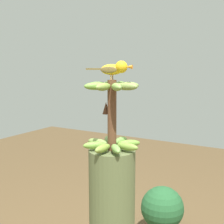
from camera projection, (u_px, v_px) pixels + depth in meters
banana_bunch at (112, 115)px, 1.49m from camera, size 0.29×0.29×0.34m
perched_bird at (115, 69)px, 1.46m from camera, size 0.23×0.08×0.09m
tropical_shrub at (162, 208)px, 2.47m from camera, size 0.35×0.35×0.43m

